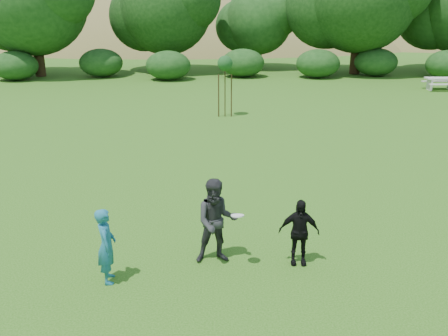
# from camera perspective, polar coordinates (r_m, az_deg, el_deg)

# --- Properties ---
(ground) EXTENTS (120.00, 120.00, 0.00)m
(ground) POSITION_cam_1_polar(r_m,az_deg,el_deg) (10.82, 0.17, -10.69)
(ground) COLOR #19470C
(ground) RESTS_ON ground
(player_teal) EXTENTS (0.48, 0.63, 1.55)m
(player_teal) POSITION_cam_1_polar(r_m,az_deg,el_deg) (10.08, -13.29, -8.63)
(player_teal) COLOR #1C627F
(player_teal) RESTS_ON ground
(player_grey) EXTENTS (0.97, 0.79, 1.85)m
(player_grey) POSITION_cam_1_polar(r_m,az_deg,el_deg) (10.46, -0.86, -6.10)
(player_grey) COLOR #28282A
(player_grey) RESTS_ON ground
(player_black) EXTENTS (0.87, 0.41, 1.44)m
(player_black) POSITION_cam_1_polar(r_m,az_deg,el_deg) (10.58, 8.56, -7.25)
(player_black) COLOR black
(player_black) RESTS_ON ground
(frisbee) EXTENTS (0.27, 0.27, 0.08)m
(frisbee) POSITION_cam_1_polar(r_m,az_deg,el_deg) (10.08, 1.55, -5.45)
(frisbee) COLOR white
(frisbee) RESTS_ON ground
(sapling) EXTENTS (0.70, 0.70, 2.85)m
(sapling) POSITION_cam_1_polar(r_m,az_deg,el_deg) (23.46, 0.12, 11.68)
(sapling) COLOR #362915
(sapling) RESTS_ON ground
(picnic_table) EXTENTS (1.80, 1.48, 0.76)m
(picnic_table) POSITION_cam_1_polar(r_m,az_deg,el_deg) (33.61, 23.51, 9.04)
(picnic_table) COLOR #BAB8AC
(picnic_table) RESTS_ON ground
(hillside) EXTENTS (150.00, 72.00, 52.00)m
(hillside) POSITION_cam_1_polar(r_m,az_deg,el_deg) (79.77, -0.90, 6.28)
(hillside) COLOR olive
(hillside) RESTS_ON ground
(tree_row) EXTENTS (53.92, 10.38, 9.62)m
(tree_row) POSITION_cam_1_polar(r_m,az_deg,el_deg) (38.25, 4.67, 18.06)
(tree_row) COLOR #3A2616
(tree_row) RESTS_ON ground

